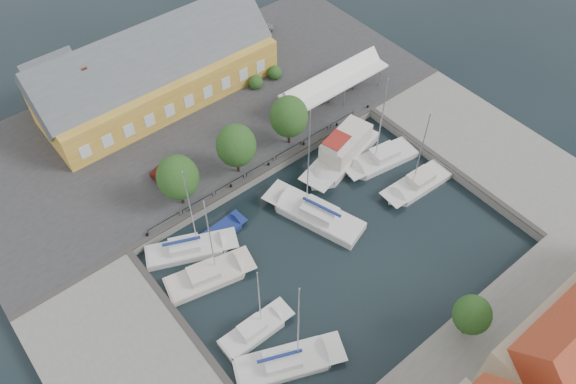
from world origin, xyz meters
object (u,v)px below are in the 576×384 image
object	(u,v)px
west_boat_c	(255,331)
trawler	(342,152)
center_sailboat	(316,215)
tent_canopy	(335,81)
warehouse	(151,74)
east_boat_a	(381,160)
car_red	(168,179)
west_boat_b	(208,277)
east_boat_b	(417,185)
car_silver	(264,30)
launch_nw	(223,231)
west_boat_d	(286,363)
west_boat_a	(189,250)

from	to	relation	value
west_boat_c	trawler	bearing A→B (deg)	28.04
center_sailboat	tent_canopy	bearing A→B (deg)	42.24
warehouse	trawler	xyz separation A→B (m)	(11.19, -21.36, -3.41)
warehouse	east_boat_a	distance (m)	28.59
warehouse	west_boat_c	distance (m)	33.69
car_red	west_boat_b	bearing A→B (deg)	-122.48
east_boat_a	east_boat_b	xyz separation A→B (m)	(0.39, -5.07, -0.00)
east_boat_b	west_boat_b	bearing A→B (deg)	169.27
west_boat_b	east_boat_b	bearing A→B (deg)	-10.73
warehouse	center_sailboat	distance (m)	26.36
west_boat_c	car_silver	bearing A→B (deg)	51.54
west_boat_b	west_boat_c	world-z (taller)	west_boat_b
east_boat_b	west_boat_c	xyz separation A→B (m)	(-23.77, -2.68, 0.00)
car_red	launch_nw	world-z (taller)	car_red
east_boat_b	tent_canopy	bearing A→B (deg)	82.97
car_silver	launch_nw	size ratio (longest dim) A/B	0.71
center_sailboat	trawler	xyz separation A→B (m)	(7.77, 4.46, 0.65)
car_silver	east_boat_a	size ratio (longest dim) A/B	0.29
launch_nw	west_boat_b	bearing A→B (deg)	-138.75
car_red	west_boat_d	size ratio (longest dim) A/B	0.33
car_silver	west_boat_c	distance (m)	44.12
trawler	west_boat_a	bearing A→B (deg)	179.70
trawler	west_boat_b	world-z (taller)	west_boat_b
west_boat_c	launch_nw	world-z (taller)	west_boat_c
east_boat_b	west_boat_d	world-z (taller)	west_boat_d
car_red	tent_canopy	bearing A→B (deg)	-19.68
west_boat_a	east_boat_b	bearing A→B (deg)	-19.25
west_boat_a	west_boat_d	world-z (taller)	west_boat_d
trawler	east_boat_b	xyz separation A→B (m)	(3.48, -8.13, -0.76)
car_red	center_sailboat	world-z (taller)	center_sailboat
trawler	west_boat_d	distance (m)	24.88
warehouse	west_boat_d	bearing A→B (deg)	-103.65
warehouse	car_red	distance (m)	14.72
car_silver	west_boat_b	bearing A→B (deg)	117.98
trawler	car_silver	bearing A→B (deg)	73.26
east_boat_a	west_boat_a	bearing A→B (deg)	172.22
west_boat_c	west_boat_d	size ratio (longest dim) A/B	0.77
west_boat_c	launch_nw	size ratio (longest dim) A/B	1.88
east_boat_a	west_boat_d	distance (m)	25.88
east_boat_a	center_sailboat	bearing A→B (deg)	-172.66
center_sailboat	east_boat_a	world-z (taller)	center_sailboat
car_silver	launch_nw	distance (m)	33.28
car_silver	east_boat_a	world-z (taller)	east_boat_a
tent_canopy	west_boat_c	size ratio (longest dim) A/B	1.44
warehouse	launch_nw	bearing A→B (deg)	-103.29
warehouse	car_silver	bearing A→B (deg)	7.34
trawler	west_boat_b	size ratio (longest dim) A/B	1.02
warehouse	west_boat_a	size ratio (longest dim) A/B	2.40
trawler	west_boat_b	distance (m)	20.74
warehouse	center_sailboat	bearing A→B (deg)	-82.44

